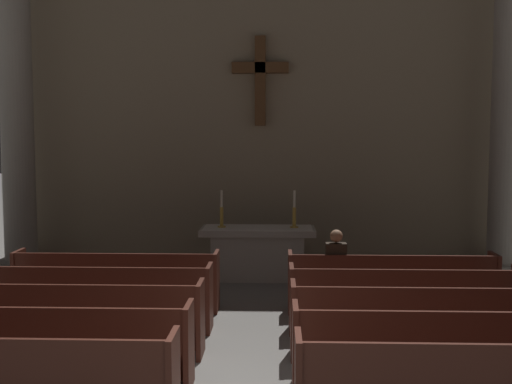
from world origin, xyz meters
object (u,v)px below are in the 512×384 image
pew_right_row_5 (392,283)px  column_left_fourth (17,123)px  pew_left_row_2 (45,345)px  column_right_fourth (508,122)px  candlestick_left (222,215)px  pew_left_row_5 (117,281)px  candlestick_right (294,216)px  pew_left_row_3 (75,318)px  lone_worshipper (335,268)px  pew_right_row_4 (405,300)px  pew_right_row_2 (443,350)px  pew_left_row_4 (98,297)px  pew_right_row_3 (421,321)px  altar (258,252)px  pew_left_row_1 (5,381)px

pew_right_row_5 → column_left_fourth: 8.16m
pew_left_row_2 → column_left_fourth: 7.21m
column_right_fourth → candlestick_left: (-5.66, -0.75, -1.79)m
column_right_fourth → pew_left_row_5: bearing=-156.9°
pew_left_row_2 → pew_right_row_5: bearing=35.6°
candlestick_right → pew_left_row_3: bearing=-123.4°
pew_left_row_2 → lone_worshipper: bearing=42.2°
pew_right_row_5 → column_left_fourth: (-7.13, 3.03, 2.56)m
pew_left_row_3 → column_left_fourth: column_left_fourth is taller
pew_left_row_2 → candlestick_right: size_ratio=4.52×
pew_right_row_4 → pew_left_row_5: bearing=166.6°
pew_left_row_3 → lone_worshipper: 4.06m
column_left_fourth → lone_worshipper: 7.32m
pew_left_row_5 → pew_right_row_2: 5.33m
pew_left_row_2 → pew_left_row_4: bearing=90.0°
pew_right_row_3 → column_left_fourth: bearing=144.4°
pew_left_row_2 → pew_right_row_2: 4.34m
pew_left_row_3 → pew_left_row_2: bearing=-90.0°
column_left_fourth → lone_worshipper: column_left_fourth is taller
candlestick_left → altar: bearing=0.0°
pew_left_row_2 → altar: (2.17, 5.38, 0.06)m
pew_right_row_5 → pew_right_row_4: bearing=-90.0°
altar → lone_worshipper: size_ratio=1.67×
pew_right_row_4 → column_right_fourth: 5.56m
pew_left_row_1 → candlestick_right: (2.87, 6.42, 0.76)m
pew_right_row_5 → candlestick_right: bearing=122.8°
pew_left_row_2 → pew_right_row_4: 4.81m
column_right_fourth → lone_worshipper: column_right_fourth is taller
pew_right_row_4 → candlestick_right: candlestick_right is taller
candlestick_right → pew_right_row_3: bearing=-71.3°
pew_left_row_1 → pew_left_row_3: size_ratio=1.00×
pew_left_row_4 → pew_right_row_5: bearing=13.4°
pew_left_row_5 → column_left_fourth: size_ratio=0.52×
candlestick_left → lone_worshipper: size_ratio=0.54×
altar → lone_worshipper: lone_worshipper is taller
pew_left_row_4 → column_left_fourth: size_ratio=0.52×
pew_left_row_3 → pew_left_row_5: same height
pew_left_row_4 → candlestick_left: candlestick_left is taller
altar → candlestick_left: candlestick_left is taller
column_left_fourth → candlestick_right: column_left_fourth is taller
pew_left_row_4 → lone_worshipper: bearing=17.2°
pew_right_row_3 → pew_right_row_5: (0.00, 2.07, 0.00)m
pew_left_row_1 → pew_left_row_5: bearing=90.0°
pew_left_row_2 → altar: bearing=68.1°
pew_left_row_5 → column_right_fourth: column_right_fourth is taller
pew_right_row_5 → lone_worshipper: lone_worshipper is taller
pew_left_row_2 → pew_left_row_5: bearing=90.0°
pew_left_row_3 → candlestick_right: size_ratio=4.52×
column_right_fourth → pew_left_row_3: bearing=-144.4°
column_left_fourth → column_right_fourth: bearing=0.0°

